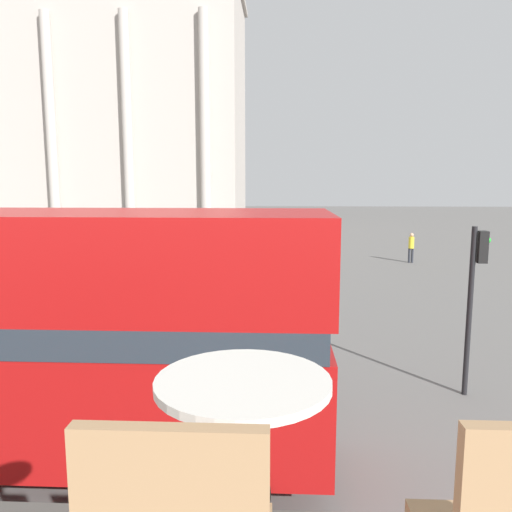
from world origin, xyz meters
The scene contains 8 objects.
double_decker_bus centered at (-3.29, 5.62, 2.41)m, with size 10.43×2.68×4.34m.
cafe_dining_table centered at (1.03, -0.35, 3.93)m, with size 0.60×0.60×0.73m.
plaza_building_left centered at (-15.79, 49.38, 11.66)m, with size 26.39×14.21×23.32m.
traffic_light_near centered at (5.45, 9.06, 2.51)m, with size 0.42×0.24×3.84m.
traffic_light_mid centered at (-1.67, 16.93, 2.47)m, with size 0.42×0.24×3.79m.
car_white centered at (-7.02, 16.48, 0.70)m, with size 4.20×1.93×1.35m.
pedestrian_grey centered at (-2.73, 27.67, 1.02)m, with size 0.32×0.32×1.77m.
pedestrian_yellow centered at (9.02, 28.13, 1.04)m, with size 0.32×0.32×1.80m.
Camera 1 is at (1.15, -1.95, 4.78)m, focal length 35.00 mm.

